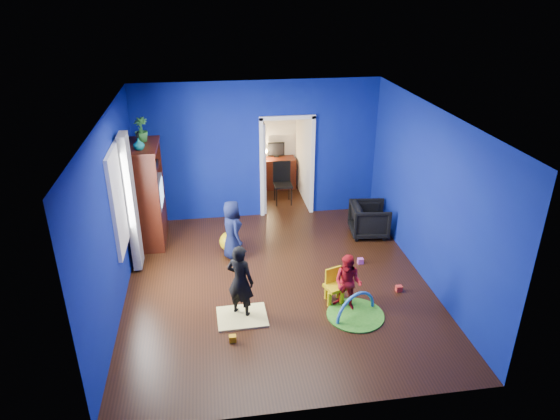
{
  "coord_description": "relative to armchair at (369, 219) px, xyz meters",
  "views": [
    {
      "loc": [
        -1.01,
        -7.06,
        4.68
      ],
      "look_at": [
        0.1,
        0.4,
        1.18
      ],
      "focal_mm": 32.0,
      "sensor_mm": 36.0,
      "label": 1
    }
  ],
  "objects": [
    {
      "name": "toy_arch",
      "position": [
        -1.02,
        -2.56,
        -0.31
      ],
      "size": [
        0.72,
        0.41,
        0.79
      ],
      "primitive_type": "torus",
      "rotation": [
        1.57,
        0.0,
        0.48
      ],
      "color": "#3F8CD8",
      "rests_on": "floor"
    },
    {
      "name": "potted_plant",
      "position": [
        -4.29,
        0.6,
        1.85
      ],
      "size": [
        0.29,
        0.29,
        0.44
      ],
      "primitive_type": "imported",
      "rotation": [
        0.0,
        0.0,
        -0.19
      ],
      "color": "#328430",
      "rests_on": "tv_armoire"
    },
    {
      "name": "desk_lamp",
      "position": [
        -1.75,
        2.82,
        0.6
      ],
      "size": [
        0.14,
        0.14,
        0.14
      ],
      "primitive_type": "sphere",
      "color": "#FFD88C",
      "rests_on": "study_desk"
    },
    {
      "name": "hopper_ball",
      "position": [
        -2.8,
        -0.24,
        -0.14
      ],
      "size": [
        0.38,
        0.38,
        0.38
      ],
      "primitive_type": "sphere",
      "color": "yellow",
      "rests_on": "floor"
    },
    {
      "name": "play_mat",
      "position": [
        -1.02,
        -2.56,
        -0.32
      ],
      "size": [
        0.88,
        0.88,
        0.02
      ],
      "primitive_type": "cylinder",
      "color": "green",
      "rests_on": "floor"
    },
    {
      "name": "toy_2",
      "position": [
        -0.93,
        -1.34,
        -0.28
      ],
      "size": [
        0.11,
        0.11,
        0.11
      ],
      "primitive_type": "sphere",
      "color": "green",
      "rests_on": "floor"
    },
    {
      "name": "alcove",
      "position": [
        -1.47,
        2.12,
        0.92
      ],
      "size": [
        1.0,
        1.75,
        2.5
      ],
      "primitive_type": null,
      "color": "silver",
      "rests_on": "floor"
    },
    {
      "name": "folding_chair",
      "position": [
        -1.47,
        1.8,
        0.13
      ],
      "size": [
        0.4,
        0.4,
        0.92
      ],
      "primitive_type": "cube",
      "color": "black",
      "rests_on": "floor"
    },
    {
      "name": "wall_front",
      "position": [
        -2.07,
        -4.25,
        1.12
      ],
      "size": [
        5.0,
        0.02,
        2.9
      ],
      "primitive_type": "cube",
      "color": "navy",
      "rests_on": "floor"
    },
    {
      "name": "ceiling",
      "position": [
        -2.07,
        -1.5,
        2.57
      ],
      "size": [
        5.0,
        5.5,
        0.01
      ],
      "primitive_type": "cube",
      "color": "white",
      "rests_on": "wall_back"
    },
    {
      "name": "child_navy",
      "position": [
        -2.75,
        -0.49,
        0.23
      ],
      "size": [
        0.5,
        0.63,
        1.12
      ],
      "primitive_type": "imported",
      "rotation": [
        0.0,
        0.0,
        1.86
      ],
      "color": "#0F1139",
      "rests_on": "floor"
    },
    {
      "name": "curtain",
      "position": [
        -4.44,
        -0.6,
        0.92
      ],
      "size": [
        0.14,
        0.42,
        2.4
      ],
      "primitive_type": "cube",
      "color": "slate",
      "rests_on": "floor"
    },
    {
      "name": "study_desk",
      "position": [
        -1.47,
        2.76,
        0.04
      ],
      "size": [
        0.88,
        0.44,
        0.75
      ],
      "primitive_type": "cube",
      "color": "#3D140A",
      "rests_on": "floor"
    },
    {
      "name": "wall_left",
      "position": [
        -4.57,
        -1.5,
        1.12
      ],
      "size": [
        0.02,
        5.5,
        2.9
      ],
      "primitive_type": "cube",
      "color": "navy",
      "rests_on": "floor"
    },
    {
      "name": "toddler_red",
      "position": [
        -1.1,
        -2.35,
        0.13
      ],
      "size": [
        0.57,
        0.54,
        0.93
      ],
      "primitive_type": "imported",
      "rotation": [
        0.0,
        0.0,
        -0.6
      ],
      "color": "#B3131D",
      "rests_on": "floor"
    },
    {
      "name": "window_left",
      "position": [
        -4.55,
        -1.15,
        1.22
      ],
      "size": [
        0.03,
        0.95,
        1.55
      ],
      "primitive_type": "cube",
      "color": "white",
      "rests_on": "wall_left"
    },
    {
      "name": "armchair",
      "position": [
        0.0,
        0.0,
        0.0
      ],
      "size": [
        0.8,
        0.79,
        0.67
      ],
      "primitive_type": "imported",
      "rotation": [
        0.0,
        0.0,
        1.46
      ],
      "color": "black",
      "rests_on": "floor"
    },
    {
      "name": "floor",
      "position": [
        -2.07,
        -1.5,
        -0.33
      ],
      "size": [
        5.0,
        5.5,
        0.01
      ],
      "primitive_type": "cube",
      "color": "black",
      "rests_on": "ground"
    },
    {
      "name": "tv_armoire",
      "position": [
        -4.29,
        0.38,
        0.65
      ],
      "size": [
        0.58,
        1.14,
        1.96
      ],
      "primitive_type": "cube",
      "color": "#3A1809",
      "rests_on": "floor"
    },
    {
      "name": "toy_1",
      "position": [
        -2.91,
        -2.88,
        -0.28
      ],
      "size": [
        0.1,
        0.08,
        0.1
      ],
      "primitive_type": "cube",
      "color": "orange",
      "rests_on": "floor"
    },
    {
      "name": "toy_0",
      "position": [
        -0.12,
        -2.02,
        -0.28
      ],
      "size": [
        0.1,
        0.08,
        0.1
      ],
      "primitive_type": "cube",
      "color": "red",
      "rests_on": "floor"
    },
    {
      "name": "book_shelf",
      "position": [
        -1.47,
        2.87,
        1.69
      ],
      "size": [
        0.88,
        0.24,
        0.04
      ],
      "primitive_type": "cube",
      "color": "white",
      "rests_on": "study_desk"
    },
    {
      "name": "crt_tv",
      "position": [
        -4.25,
        0.38,
        0.69
      ],
      "size": [
        0.46,
        0.7,
        0.54
      ],
      "primitive_type": "cube",
      "color": "silver",
      "rests_on": "tv_armoire"
    },
    {
      "name": "desk_monitor",
      "position": [
        -1.47,
        2.88,
        0.62
      ],
      "size": [
        0.4,
        0.05,
        0.32
      ],
      "primitive_type": "cube",
      "color": "black",
      "rests_on": "study_desk"
    },
    {
      "name": "kid_chair",
      "position": [
        -1.25,
        -2.15,
        -0.08
      ],
      "size": [
        0.36,
        0.36,
        0.5
      ],
      "primitive_type": "cube",
      "rotation": [
        0.0,
        0.0,
        0.33
      ],
      "color": "yellow",
      "rests_on": "floor"
    },
    {
      "name": "wall_right",
      "position": [
        0.43,
        -1.5,
        1.12
      ],
      "size": [
        0.02,
        5.5,
        2.9
      ],
      "primitive_type": "cube",
      "color": "navy",
      "rests_on": "floor"
    },
    {
      "name": "child_black",
      "position": [
        -2.74,
        -2.25,
        0.26
      ],
      "size": [
        0.52,
        0.47,
        1.19
      ],
      "primitive_type": "imported",
      "rotation": [
        0.0,
        0.0,
        2.57
      ],
      "color": "black",
      "rests_on": "floor"
    },
    {
      "name": "doorway",
      "position": [
        -1.47,
        1.25,
        0.72
      ],
      "size": [
        1.16,
        0.1,
        2.1
      ],
      "primitive_type": "cube",
      "color": "white",
      "rests_on": "floor"
    },
    {
      "name": "vase",
      "position": [
        -4.29,
        0.08,
        1.73
      ],
      "size": [
        0.23,
        0.23,
        0.21
      ],
      "primitive_type": "imported",
      "rotation": [
        0.0,
        0.0,
        0.18
      ],
      "color": "#0D556C",
      "rests_on": "tv_armoire"
    },
    {
      "name": "wall_back",
      "position": [
        -2.07,
        1.25,
        1.12
      ],
      "size": [
        5.0,
        0.02,
        2.9
      ],
      "primitive_type": "cube",
      "color": "navy",
      "rests_on": "floor"
    },
    {
      "name": "yellow_blanket",
      "position": [
        -2.74,
        -2.35,
        -0.32
      ],
      "size": [
        0.76,
        0.62,
        0.03
      ],
      "primitive_type": "cube",
      "rotation": [
        0.0,
        0.0,
        0.02
      ],
      "color": "#F2E07A",
      "rests_on": "floor"
    },
    {
      "name": "toy_3",
      "position": [
        -0.49,
        -1.08,
        -0.28
      ],
      "size": [
        0.1,
        0.08,
        0.1
      ],
      "primitive_type": "cube",
      "color": "#C94BB1",
      "rests_on": "floor"
    }
  ]
}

